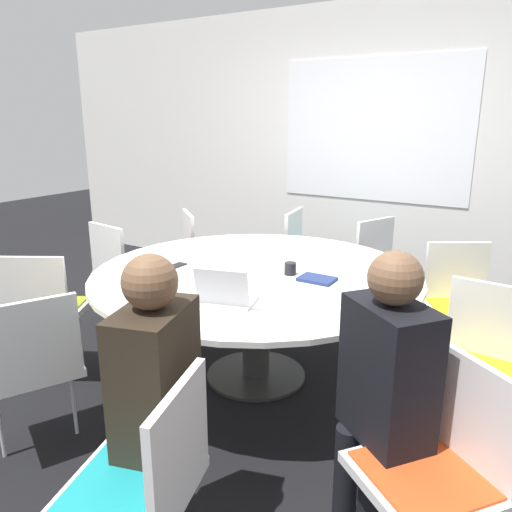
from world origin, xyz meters
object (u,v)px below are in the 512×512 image
Objects in this scene: spiral_notebook at (317,279)px; handbag at (448,324)px; chair_6 at (204,250)px; person_0 at (152,385)px; chair_5 at (307,250)px; coffee_cup at (290,269)px; chair_4 at (386,264)px; chair_1 at (440,458)px; chair_2 at (481,356)px; chair_8 at (44,303)px; chair_0 at (146,476)px; chair_7 at (122,265)px; chair_9 at (32,359)px; laptop at (225,295)px; chair_3 at (461,298)px; person_1 at (384,381)px; cell_phone at (176,266)px.

handbag is (0.57, 1.20, -0.61)m from spiral_notebook.
chair_6 is 2.63m from person_0.
chair_5 is 0.71× the size of person_0.
chair_6 is 2.11m from handbag.
person_0 is at bearing -83.21° from coffee_cup.
chair_5 is (-0.73, 0.05, 0.00)m from chair_4.
person_0 is (-0.96, -0.40, 0.19)m from chair_1.
chair_8 is at bearing 20.50° from chair_2.
person_0 reaches higher than chair_0.
chair_0 is at bearing -160.89° from person_0.
chair_5 is at bearing 56.82° from chair_7.
handbag is at bearing 64.54° from spiral_notebook.
chair_0 reaches higher than handbag.
handbag is at bearing -5.55° from chair_9.
chair_4 is 1.00× the size of chair_8.
chair_6 is (-1.51, -0.44, 0.00)m from chair_4.
chair_7 is at bearing 73.49° from chair_8.
laptop reaches higher than handbag.
chair_7 is at bearing -51.09° from chair_5.
laptop reaches higher than chair_3.
person_1 reaches higher than chair_4.
laptop is (-0.93, 0.29, 0.07)m from person_1.
chair_1 is 11.39× the size of coffee_cup.
chair_0 and chair_8 have the same top height.
handbag is (-0.37, 1.28, -0.39)m from chair_2.
chair_5 is 1.00× the size of chair_6.
laptop is (-0.28, -1.86, 0.26)m from chair_4.
laptop is 4.35× the size of coffee_cup.
chair_1 is at bearing 94.93° from chair_2.
chair_1 is 2.02m from cell_phone.
cell_phone is at bearing 14.95° from chair_1.
coffee_cup is 0.75m from cell_phone.
chair_4 and chair_7 have the same top height.
laptop is (0.70, 0.66, 0.26)m from chair_9.
laptop is at bearing 23.45° from chair_3.
chair_7 is at bearing 31.38° from chair_0.
chair_7 is 6.15× the size of cell_phone.
chair_9 is 1.00m from laptop.
person_0 is (1.52, -0.62, 0.19)m from chair_8.
chair_0 is 1.08m from laptop.
chair_9 is at bearing -121.32° from handbag.
chair_3 is at bearing -68.70° from chair_2.
coffee_cup is (-1.13, 1.01, 0.24)m from chair_1.
coffee_cup is at bearing -8.47° from person_1.
chair_3 is 2.25m from person_0.
person_0 is (-0.97, -1.30, 0.19)m from chair_2.
handbag is at bearing 33.83° from chair_7.
chair_5 is 0.92m from chair_6.
person_0 reaches higher than chair_1.
laptop is 0.93× the size of handbag.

